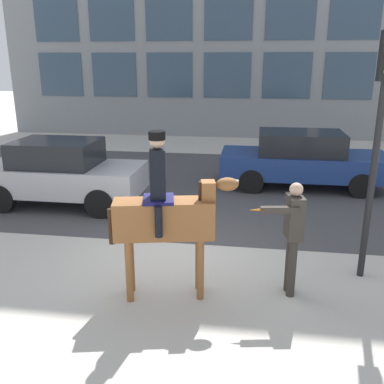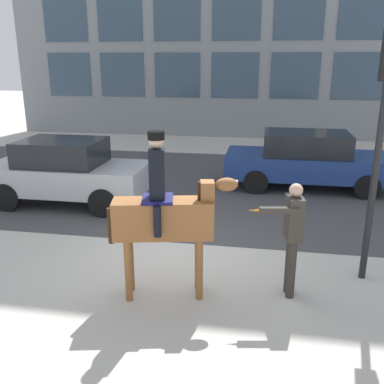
# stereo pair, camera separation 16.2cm
# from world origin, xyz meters

# --- Properties ---
(ground_plane) EXTENTS (80.00, 80.00, 0.00)m
(ground_plane) POSITION_xyz_m (0.00, 0.00, 0.00)
(ground_plane) COLOR beige
(road_surface) EXTENTS (21.13, 8.50, 0.01)m
(road_surface) POSITION_xyz_m (0.00, 4.75, 0.00)
(road_surface) COLOR #444447
(road_surface) RESTS_ON ground_plane
(mounted_horse_lead) EXTENTS (1.91, 0.74, 2.57)m
(mounted_horse_lead) POSITION_xyz_m (0.13, -1.44, 1.33)
(mounted_horse_lead) COLOR brown
(mounted_horse_lead) RESTS_ON ground_plane
(pedestrian_bystander) EXTENTS (0.82, 0.53, 1.81)m
(pedestrian_bystander) POSITION_xyz_m (2.00, -1.13, 1.07)
(pedestrian_bystander) COLOR #332D28
(pedestrian_bystander) RESTS_ON ground_plane
(street_car_near_lane) EXTENTS (3.98, 1.78, 1.63)m
(street_car_near_lane) POSITION_xyz_m (-3.36, 2.46, 0.84)
(street_car_near_lane) COLOR #B7B7BC
(street_car_near_lane) RESTS_ON ground_plane
(street_car_far_lane) EXTENTS (4.65, 1.90, 1.59)m
(street_car_far_lane) POSITION_xyz_m (2.74, 4.97, 0.81)
(street_car_far_lane) COLOR navy
(street_car_far_lane) RESTS_ON ground_plane
(traffic_light) EXTENTS (0.24, 0.29, 3.93)m
(traffic_light) POSITION_xyz_m (3.25, -0.36, 2.64)
(traffic_light) COLOR black
(traffic_light) RESTS_ON ground_plane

